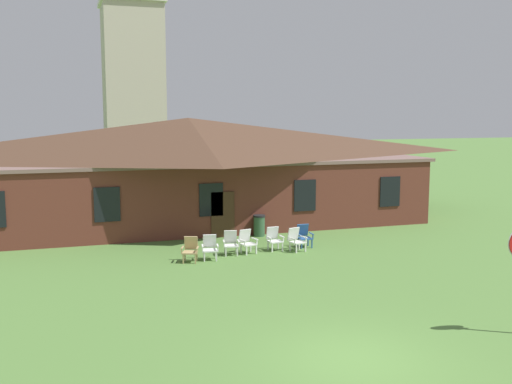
{
  "coord_description": "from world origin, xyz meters",
  "views": [
    {
      "loc": [
        -6.12,
        -11.72,
        5.68
      ],
      "look_at": [
        0.38,
        8.61,
        2.8
      ],
      "focal_mm": 41.52,
      "sensor_mm": 36.0,
      "label": 1
    }
  ],
  "objects_px": {
    "lawn_chair_middle": "(247,241)",
    "lawn_chair_under_eave": "(304,235)",
    "lawn_chair_by_porch": "(190,249)",
    "trash_bin": "(259,225)",
    "lawn_chair_right_end": "(274,238)",
    "lawn_chair_near_door": "(210,247)",
    "lawn_chair_far_side": "(296,239)",
    "lawn_chair_left_end": "(231,242)"
  },
  "relations": [
    {
      "from": "lawn_chair_near_door",
      "to": "lawn_chair_left_end",
      "type": "height_order",
      "value": "same"
    },
    {
      "from": "lawn_chair_under_eave",
      "to": "trash_bin",
      "type": "bearing_deg",
      "value": 113.14
    },
    {
      "from": "lawn_chair_far_side",
      "to": "trash_bin",
      "type": "bearing_deg",
      "value": 99.31
    },
    {
      "from": "lawn_chair_by_porch",
      "to": "lawn_chair_far_side",
      "type": "xyz_separation_m",
      "value": [
        4.5,
        0.42,
        0.0
      ]
    },
    {
      "from": "lawn_chair_middle",
      "to": "lawn_chair_right_end",
      "type": "distance_m",
      "value": 1.24
    },
    {
      "from": "lawn_chair_by_porch",
      "to": "lawn_chair_under_eave",
      "type": "xyz_separation_m",
      "value": [
        5.11,
        1.02,
        0.0
      ]
    },
    {
      "from": "lawn_chair_by_porch",
      "to": "lawn_chair_near_door",
      "type": "bearing_deg",
      "value": 7.99
    },
    {
      "from": "lawn_chair_by_porch",
      "to": "lawn_chair_right_end",
      "type": "height_order",
      "value": "same"
    },
    {
      "from": "lawn_chair_right_end",
      "to": "lawn_chair_under_eave",
      "type": "bearing_deg",
      "value": 7.03
    },
    {
      "from": "lawn_chair_left_end",
      "to": "lawn_chair_far_side",
      "type": "xyz_separation_m",
      "value": [
        2.73,
        -0.23,
        0.0
      ]
    },
    {
      "from": "lawn_chair_middle",
      "to": "trash_bin",
      "type": "height_order",
      "value": "trash_bin"
    },
    {
      "from": "lawn_chair_by_porch",
      "to": "lawn_chair_far_side",
      "type": "bearing_deg",
      "value": 5.29
    },
    {
      "from": "trash_bin",
      "to": "lawn_chair_under_eave",
      "type": "bearing_deg",
      "value": -66.86
    },
    {
      "from": "lawn_chair_near_door",
      "to": "lawn_chair_left_end",
      "type": "relative_size",
      "value": 1.0
    },
    {
      "from": "lawn_chair_by_porch",
      "to": "trash_bin",
      "type": "xyz_separation_m",
      "value": [
        3.97,
        3.69,
        -0.0
      ]
    },
    {
      "from": "lawn_chair_by_porch",
      "to": "lawn_chair_far_side",
      "type": "height_order",
      "value": "same"
    },
    {
      "from": "lawn_chair_near_door",
      "to": "lawn_chair_right_end",
      "type": "relative_size",
      "value": 1.0
    },
    {
      "from": "lawn_chair_near_door",
      "to": "lawn_chair_by_porch",
      "type": "bearing_deg",
      "value": -172.01
    },
    {
      "from": "lawn_chair_left_end",
      "to": "lawn_chair_right_end",
      "type": "bearing_deg",
      "value": 6.1
    },
    {
      "from": "lawn_chair_under_eave",
      "to": "trash_bin",
      "type": "height_order",
      "value": "trash_bin"
    },
    {
      "from": "lawn_chair_near_door",
      "to": "lawn_chair_under_eave",
      "type": "distance_m",
      "value": 4.41
    },
    {
      "from": "lawn_chair_by_porch",
      "to": "lawn_chair_near_door",
      "type": "relative_size",
      "value": 1.0
    },
    {
      "from": "lawn_chair_left_end",
      "to": "lawn_chair_middle",
      "type": "distance_m",
      "value": 0.69
    },
    {
      "from": "lawn_chair_by_porch",
      "to": "lawn_chair_near_door",
      "type": "xyz_separation_m",
      "value": [
        0.79,
        0.11,
        0.0
      ]
    },
    {
      "from": "lawn_chair_left_end",
      "to": "lawn_chair_under_eave",
      "type": "height_order",
      "value": "same"
    },
    {
      "from": "lawn_chair_under_eave",
      "to": "trash_bin",
      "type": "xyz_separation_m",
      "value": [
        -1.14,
        2.66,
        -0.0
      ]
    },
    {
      "from": "lawn_chair_near_door",
      "to": "trash_bin",
      "type": "bearing_deg",
      "value": 48.34
    },
    {
      "from": "lawn_chair_middle",
      "to": "lawn_chair_under_eave",
      "type": "xyz_separation_m",
      "value": [
        2.64,
        0.35,
        0.0
      ]
    },
    {
      "from": "lawn_chair_far_side",
      "to": "lawn_chair_by_porch",
      "type": "bearing_deg",
      "value": -174.71
    },
    {
      "from": "lawn_chair_middle",
      "to": "trash_bin",
      "type": "distance_m",
      "value": 3.37
    },
    {
      "from": "lawn_chair_near_door",
      "to": "lawn_chair_left_end",
      "type": "bearing_deg",
      "value": 28.41
    },
    {
      "from": "lawn_chair_far_side",
      "to": "lawn_chair_near_door",
      "type": "bearing_deg",
      "value": -175.28
    },
    {
      "from": "lawn_chair_left_end",
      "to": "lawn_chair_far_side",
      "type": "bearing_deg",
      "value": -4.77
    },
    {
      "from": "lawn_chair_near_door",
      "to": "lawn_chair_middle",
      "type": "height_order",
      "value": "same"
    },
    {
      "from": "lawn_chair_under_eave",
      "to": "lawn_chair_by_porch",
      "type": "bearing_deg",
      "value": -168.66
    },
    {
      "from": "lawn_chair_far_side",
      "to": "trash_bin",
      "type": "distance_m",
      "value": 3.31
    },
    {
      "from": "lawn_chair_right_end",
      "to": "trash_bin",
      "type": "bearing_deg",
      "value": 84.48
    },
    {
      "from": "lawn_chair_under_eave",
      "to": "trash_bin",
      "type": "distance_m",
      "value": 2.89
    },
    {
      "from": "trash_bin",
      "to": "lawn_chair_near_door",
      "type": "bearing_deg",
      "value": -131.66
    },
    {
      "from": "lawn_chair_right_end",
      "to": "trash_bin",
      "type": "xyz_separation_m",
      "value": [
        0.27,
        2.83,
        -0.0
      ]
    },
    {
      "from": "lawn_chair_by_porch",
      "to": "trash_bin",
      "type": "relative_size",
      "value": 0.98
    },
    {
      "from": "lawn_chair_near_door",
      "to": "lawn_chair_left_end",
      "type": "distance_m",
      "value": 1.12
    }
  ]
}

